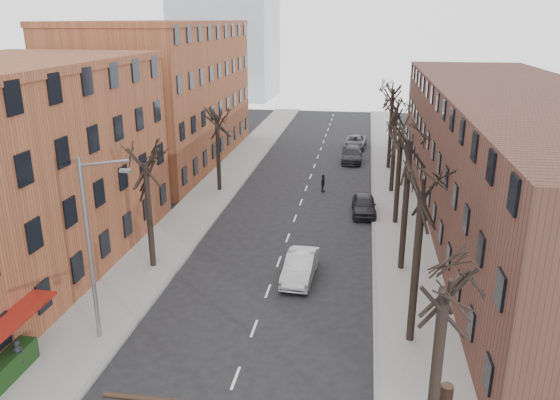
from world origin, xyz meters
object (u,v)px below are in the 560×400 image
at_px(parked_car_mid, 352,155).
at_px(pedestrian_a, 18,356).
at_px(parked_car_near, 364,205).
at_px(silver_sedan, 300,267).

bearing_deg(parked_car_mid, pedestrian_a, -108.37).
bearing_deg(parked_car_near, pedestrian_a, -124.98).
height_order(parked_car_near, pedestrian_a, pedestrian_a).
bearing_deg(silver_sedan, parked_car_near, 75.96).
bearing_deg(pedestrian_a, parked_car_near, 52.01).
xyz_separation_m(silver_sedan, parked_car_near, (3.62, 12.01, -0.01)).
height_order(parked_car_near, parked_car_mid, parked_car_near).
bearing_deg(silver_sedan, pedestrian_a, -131.95).
xyz_separation_m(silver_sedan, pedestrian_a, (-10.90, -11.02, 0.13)).
bearing_deg(parked_car_near, parked_car_mid, 92.18).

